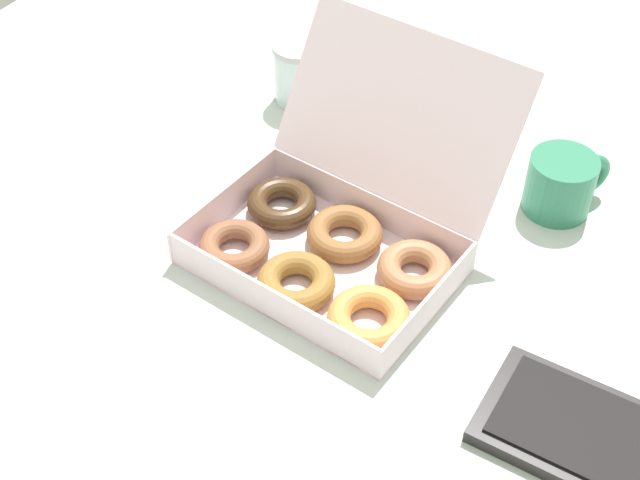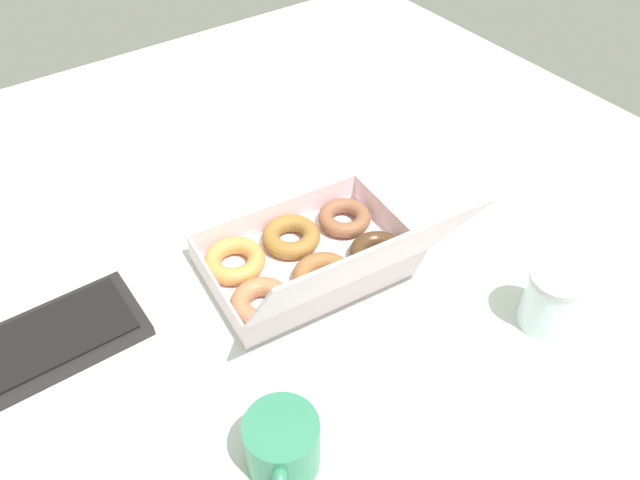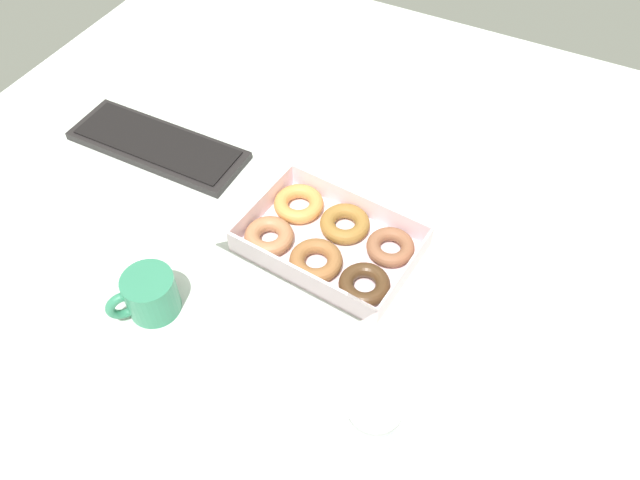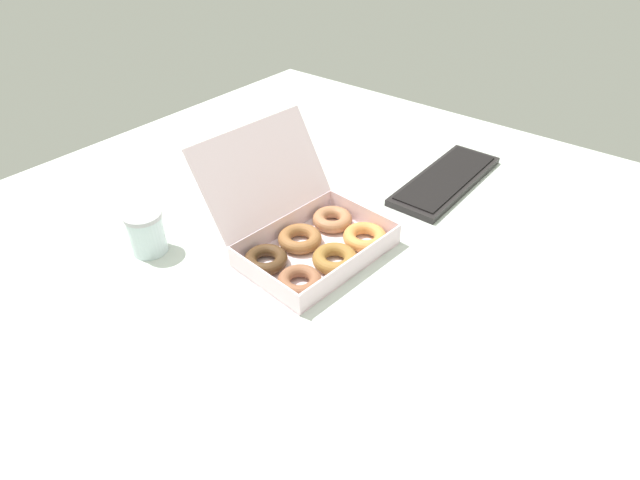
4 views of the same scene
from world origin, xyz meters
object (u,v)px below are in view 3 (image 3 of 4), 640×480
coffee_mug (149,295)px  glass_jar (373,421)px  keyboard (158,145)px  donut_box (323,243)px

coffee_mug → glass_jar: 45.15cm
coffee_mug → glass_jar: (-45.00, 3.60, 0.78)cm
keyboard → glass_jar: glass_jar is taller
donut_box → glass_jar: bearing=128.8°
keyboard → glass_jar: 80.37cm
donut_box → coffee_mug: bearing=49.6°
donut_box → keyboard: 47.95cm
donut_box → glass_jar: donut_box is taller
keyboard → glass_jar: (-70.17, 38.97, 4.06)cm
keyboard → coffee_mug: coffee_mug is taller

